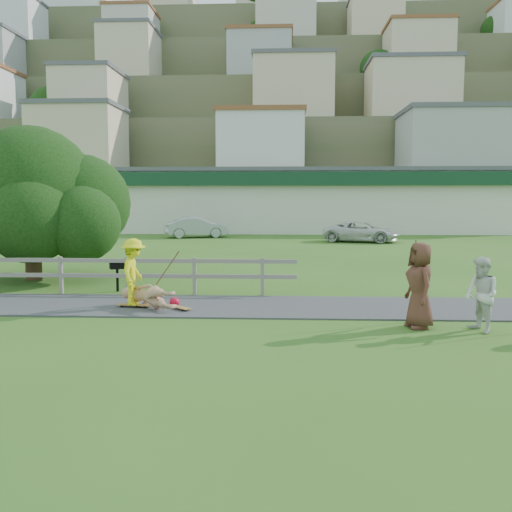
% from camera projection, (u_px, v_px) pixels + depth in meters
% --- Properties ---
extents(ground, '(260.00, 260.00, 0.00)m').
position_uv_depth(ground, '(173.00, 319.00, 13.51)').
color(ground, '#315A19').
rests_on(ground, ground).
extents(path, '(34.00, 3.00, 0.04)m').
position_uv_depth(path, '(184.00, 306.00, 15.00)').
color(path, '#39393B').
rests_on(path, ground).
extents(fence, '(15.05, 0.10, 1.10)m').
position_uv_depth(fence, '(40.00, 269.00, 16.94)').
color(fence, '#645F58').
rests_on(fence, ground).
extents(strip_mall, '(32.50, 10.75, 5.10)m').
position_uv_depth(strip_mall, '(301.00, 200.00, 47.75)').
color(strip_mall, silver).
rests_on(strip_mall, ground).
extents(hillside, '(220.00, 67.00, 47.50)m').
position_uv_depth(hillside, '(271.00, 132.00, 102.70)').
color(hillside, '#4D5A35').
rests_on(hillside, ground).
extents(skater_rider, '(0.65, 1.12, 1.72)m').
position_uv_depth(skater_rider, '(134.00, 276.00, 14.61)').
color(skater_rider, yellow).
rests_on(skater_rider, ground).
extents(skater_fallen, '(1.46, 1.74, 0.67)m').
position_uv_depth(skater_fallen, '(148.00, 297.00, 14.55)').
color(skater_fallen, tan).
rests_on(skater_fallen, ground).
extents(spectator_a, '(0.82, 0.93, 1.61)m').
position_uv_depth(spectator_a, '(481.00, 295.00, 12.08)').
color(spectator_a, silver).
rests_on(spectator_a, ground).
extents(spectator_c, '(0.76, 1.02, 1.89)m').
position_uv_depth(spectator_c, '(420.00, 285.00, 12.45)').
color(spectator_c, '#562D22').
rests_on(spectator_c, ground).
extents(car_silver, '(4.60, 2.79, 1.43)m').
position_uv_depth(car_silver, '(196.00, 227.00, 39.92)').
color(car_silver, '#A3A5AA').
rests_on(car_silver, ground).
extents(car_white, '(5.12, 3.37, 1.31)m').
position_uv_depth(car_white, '(361.00, 232.00, 36.00)').
color(car_white, silver).
rests_on(car_white, ground).
extents(tree, '(7.05, 7.05, 3.85)m').
position_uv_depth(tree, '(32.00, 224.00, 19.63)').
color(tree, black).
rests_on(tree, ground).
extents(bbq, '(0.52, 0.47, 0.92)m').
position_uv_depth(bbq, '(117.00, 276.00, 17.31)').
color(bbq, black).
rests_on(bbq, ground).
extents(longboard_rider, '(0.95, 0.35, 0.10)m').
position_uv_depth(longboard_rider, '(134.00, 307.00, 14.69)').
color(longboard_rider, olive).
rests_on(longboard_rider, ground).
extents(longboard_fallen, '(0.75, 0.73, 0.09)m').
position_uv_depth(longboard_fallen, '(179.00, 309.00, 14.44)').
color(longboard_fallen, olive).
rests_on(longboard_fallen, ground).
extents(helmet, '(0.26, 0.26, 0.26)m').
position_uv_depth(helmet, '(174.00, 302.00, 14.89)').
color(helmet, red).
rests_on(helmet, ground).
extents(pole_rider, '(0.03, 0.03, 1.79)m').
position_uv_depth(pole_rider, '(160.00, 272.00, 14.97)').
color(pole_rider, '#543621').
rests_on(pole_rider, ground).
extents(pole_spec_left, '(0.03, 0.03, 1.90)m').
position_uv_depth(pole_spec_left, '(418.00, 281.00, 13.12)').
color(pole_spec_left, '#543621').
rests_on(pole_spec_left, ground).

